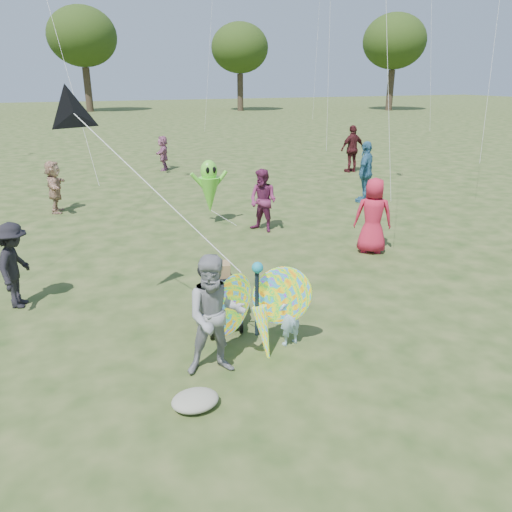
{
  "coord_description": "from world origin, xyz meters",
  "views": [
    {
      "loc": [
        -3.05,
        -5.38,
        3.8
      ],
      "look_at": [
        -0.2,
        1.5,
        1.1
      ],
      "focal_mm": 35.0,
      "sensor_mm": 36.0,
      "label": 1
    }
  ],
  "objects_px": {
    "adult_man": "(216,316)",
    "jogging_stroller": "(217,289)",
    "crowd_d": "(54,187)",
    "crowd_c": "(366,172)",
    "crowd_e": "(263,201)",
    "child_girl": "(290,316)",
    "crowd_j": "(163,153)",
    "alien_kite": "(210,189)",
    "butterfly_kite": "(260,311)",
    "crowd_a": "(373,216)",
    "crowd_b": "(15,265)",
    "crowd_h": "(352,149)"
  },
  "relations": [
    {
      "from": "adult_man",
      "to": "jogging_stroller",
      "type": "xyz_separation_m",
      "value": [
        0.45,
        1.29,
        -0.22
      ]
    },
    {
      "from": "jogging_stroller",
      "to": "crowd_d",
      "type": "bearing_deg",
      "value": 119.07
    },
    {
      "from": "crowd_c",
      "to": "crowd_e",
      "type": "relative_size",
      "value": 1.19
    },
    {
      "from": "child_girl",
      "to": "crowd_j",
      "type": "height_order",
      "value": "crowd_j"
    },
    {
      "from": "adult_man",
      "to": "crowd_d",
      "type": "distance_m",
      "value": 9.97
    },
    {
      "from": "crowd_c",
      "to": "crowd_j",
      "type": "distance_m",
      "value": 9.27
    },
    {
      "from": "alien_kite",
      "to": "crowd_e",
      "type": "bearing_deg",
      "value": -46.57
    },
    {
      "from": "crowd_c",
      "to": "alien_kite",
      "type": "bearing_deg",
      "value": -33.48
    },
    {
      "from": "butterfly_kite",
      "to": "child_girl",
      "type": "bearing_deg",
      "value": 5.61
    },
    {
      "from": "butterfly_kite",
      "to": "crowd_c",
      "type": "bearing_deg",
      "value": 47.33
    },
    {
      "from": "crowd_a",
      "to": "crowd_b",
      "type": "relative_size",
      "value": 1.13
    },
    {
      "from": "crowd_a",
      "to": "crowd_b",
      "type": "bearing_deg",
      "value": 31.68
    },
    {
      "from": "child_girl",
      "to": "crowd_h",
      "type": "bearing_deg",
      "value": -134.08
    },
    {
      "from": "crowd_j",
      "to": "crowd_c",
      "type": "bearing_deg",
      "value": 51.16
    },
    {
      "from": "butterfly_kite",
      "to": "alien_kite",
      "type": "relative_size",
      "value": 1.0
    },
    {
      "from": "crowd_h",
      "to": "crowd_c",
      "type": "bearing_deg",
      "value": 56.53
    },
    {
      "from": "butterfly_kite",
      "to": "alien_kite",
      "type": "xyz_separation_m",
      "value": [
        1.37,
        6.65,
        0.3
      ]
    },
    {
      "from": "crowd_h",
      "to": "crowd_b",
      "type": "bearing_deg",
      "value": 30.25
    },
    {
      "from": "crowd_a",
      "to": "crowd_b",
      "type": "height_order",
      "value": "crowd_a"
    },
    {
      "from": "child_girl",
      "to": "jogging_stroller",
      "type": "height_order",
      "value": "jogging_stroller"
    },
    {
      "from": "jogging_stroller",
      "to": "alien_kite",
      "type": "distance_m",
      "value": 5.83
    },
    {
      "from": "adult_man",
      "to": "crowd_h",
      "type": "relative_size",
      "value": 0.88
    },
    {
      "from": "adult_man",
      "to": "butterfly_kite",
      "type": "bearing_deg",
      "value": 29.1
    },
    {
      "from": "crowd_e",
      "to": "crowd_h",
      "type": "distance_m",
      "value": 9.23
    },
    {
      "from": "crowd_j",
      "to": "crowd_e",
      "type": "bearing_deg",
      "value": 23.47
    },
    {
      "from": "crowd_h",
      "to": "butterfly_kite",
      "type": "distance_m",
      "value": 14.97
    },
    {
      "from": "adult_man",
      "to": "jogging_stroller",
      "type": "height_order",
      "value": "adult_man"
    },
    {
      "from": "crowd_h",
      "to": "child_girl",
      "type": "bearing_deg",
      "value": 48.67
    },
    {
      "from": "crowd_e",
      "to": "alien_kite",
      "type": "distance_m",
      "value": 1.56
    },
    {
      "from": "crowd_b",
      "to": "jogging_stroller",
      "type": "distance_m",
      "value": 3.58
    },
    {
      "from": "crowd_b",
      "to": "alien_kite",
      "type": "distance_m",
      "value": 5.85
    },
    {
      "from": "child_girl",
      "to": "crowd_h",
      "type": "distance_m",
      "value": 14.63
    },
    {
      "from": "crowd_d",
      "to": "butterfly_kite",
      "type": "xyz_separation_m",
      "value": [
        2.42,
        -9.6,
        -0.08
      ]
    },
    {
      "from": "crowd_a",
      "to": "crowd_d",
      "type": "height_order",
      "value": "crowd_a"
    },
    {
      "from": "crowd_j",
      "to": "crowd_a",
      "type": "bearing_deg",
      "value": 30.59
    },
    {
      "from": "adult_man",
      "to": "crowd_b",
      "type": "xyz_separation_m",
      "value": [
        -2.53,
        3.28,
        -0.08
      ]
    },
    {
      "from": "crowd_h",
      "to": "crowd_d",
      "type": "bearing_deg",
      "value": 5.92
    },
    {
      "from": "crowd_c",
      "to": "butterfly_kite",
      "type": "relative_size",
      "value": 1.1
    },
    {
      "from": "jogging_stroller",
      "to": "alien_kite",
      "type": "bearing_deg",
      "value": 88.55
    },
    {
      "from": "crowd_e",
      "to": "crowd_j",
      "type": "height_order",
      "value": "crowd_e"
    },
    {
      "from": "crowd_h",
      "to": "crowd_j",
      "type": "height_order",
      "value": "crowd_h"
    },
    {
      "from": "crowd_b",
      "to": "jogging_stroller",
      "type": "bearing_deg",
      "value": -106.99
    },
    {
      "from": "jogging_stroller",
      "to": "crowd_e",
      "type": "bearing_deg",
      "value": 73.69
    },
    {
      "from": "child_girl",
      "to": "butterfly_kite",
      "type": "height_order",
      "value": "butterfly_kite"
    },
    {
      "from": "child_girl",
      "to": "crowd_a",
      "type": "distance_m",
      "value": 4.69
    },
    {
      "from": "crowd_a",
      "to": "crowd_d",
      "type": "xyz_separation_m",
      "value": [
        -6.48,
        6.51,
        -0.09
      ]
    },
    {
      "from": "crowd_h",
      "to": "jogging_stroller",
      "type": "bearing_deg",
      "value": 43.73
    },
    {
      "from": "crowd_b",
      "to": "crowd_j",
      "type": "bearing_deg",
      "value": -6.7
    },
    {
      "from": "jogging_stroller",
      "to": "butterfly_kite",
      "type": "bearing_deg",
      "value": -60.7
    },
    {
      "from": "crowd_c",
      "to": "alien_kite",
      "type": "height_order",
      "value": "crowd_c"
    }
  ]
}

